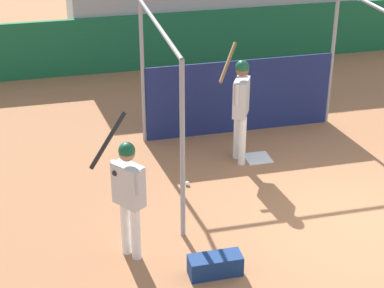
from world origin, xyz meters
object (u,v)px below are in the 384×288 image
player_batter (241,101)px  player_waiting (128,190)px  equipment_bag (215,265)px  baseball (187,183)px

player_batter → player_waiting: bearing=162.2°
player_waiting → equipment_bag: 1.50m
player_waiting → baseball: (1.18, 1.65, -1.00)m
player_batter → equipment_bag: 3.36m
equipment_bag → player_waiting: bearing=146.0°
player_batter → player_waiting: size_ratio=0.98×
player_waiting → equipment_bag: size_ratio=2.87×
player_batter → baseball: (-1.07, -0.63, -1.09)m
equipment_bag → baseball: bearing=85.7°
equipment_bag → player_batter: bearing=67.1°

